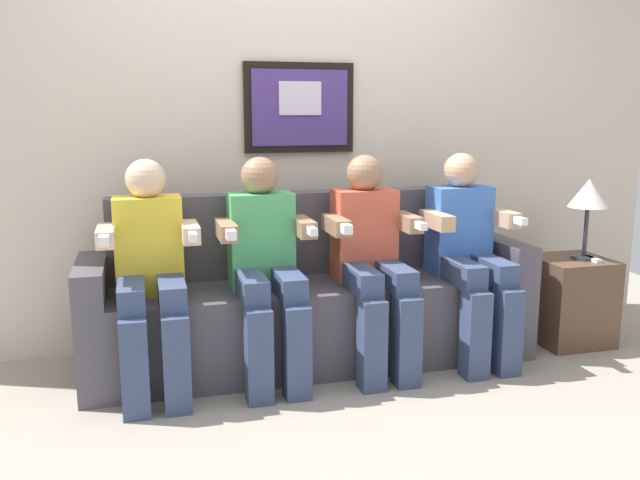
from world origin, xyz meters
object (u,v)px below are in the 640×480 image
object	(u,v)px
side_table_right	(570,300)
couch	(311,305)
person_right_center	(371,255)
spare_remote_on_table	(592,259)
person_left_center	(266,261)
table_lamp	(588,197)
person_rightmost	(468,249)
person_leftmost	(150,268)

from	to	relation	value
side_table_right	couch	bearing A→B (deg)	175.98
person_right_center	side_table_right	xyz separation A→B (m)	(1.25, 0.06, -0.36)
spare_remote_on_table	couch	bearing A→B (deg)	173.20
couch	person_left_center	xyz separation A→B (m)	(-0.28, -0.17, 0.29)
person_right_center	side_table_right	bearing A→B (deg)	2.81
couch	table_lamp	world-z (taller)	table_lamp
couch	spare_remote_on_table	bearing A→B (deg)	-6.80
person_right_center	person_rightmost	distance (m)	0.55
person_right_center	side_table_right	distance (m)	1.30
person_left_center	table_lamp	distance (m)	1.87
person_left_center	table_lamp	size ratio (longest dim) A/B	2.41
person_rightmost	table_lamp	distance (m)	0.79
couch	person_leftmost	size ratio (longest dim) A/B	2.12
table_lamp	spare_remote_on_table	size ratio (longest dim) A/B	3.54
couch	table_lamp	xyz separation A→B (m)	(1.58, -0.14, 0.55)
person_right_center	spare_remote_on_table	xyz separation A→B (m)	(1.32, -0.02, -0.10)
person_leftmost	spare_remote_on_table	xyz separation A→B (m)	(2.42, -0.02, -0.10)
side_table_right	spare_remote_on_table	bearing A→B (deg)	-51.76
person_rightmost	table_lamp	xyz separation A→B (m)	(0.75, 0.03, 0.25)
table_lamp	spare_remote_on_table	world-z (taller)	table_lamp
person_left_center	spare_remote_on_table	distance (m)	1.87
person_leftmost	table_lamp	bearing A→B (deg)	0.75
person_left_center	spare_remote_on_table	xyz separation A→B (m)	(1.87, -0.02, -0.10)
person_leftmost	person_right_center	xyz separation A→B (m)	(1.10, 0.00, 0.00)
person_left_center	spare_remote_on_table	world-z (taller)	person_left_center
couch	person_rightmost	size ratio (longest dim) A/B	2.12
person_leftmost	person_rightmost	size ratio (longest dim) A/B	1.00
person_leftmost	side_table_right	distance (m)	2.38
person_right_center	table_lamp	distance (m)	1.33
table_lamp	spare_remote_on_table	distance (m)	0.35
side_table_right	person_right_center	bearing A→B (deg)	-177.19
person_right_center	spare_remote_on_table	bearing A→B (deg)	-0.93
table_lamp	spare_remote_on_table	bearing A→B (deg)	-73.72
person_rightmost	side_table_right	bearing A→B (deg)	4.99
person_rightmost	table_lamp	world-z (taller)	person_rightmost
spare_remote_on_table	person_leftmost	bearing A→B (deg)	179.50
person_right_center	person_rightmost	bearing A→B (deg)	0.05
person_left_center	person_rightmost	bearing A→B (deg)	0.02
person_leftmost	spare_remote_on_table	distance (m)	2.42
couch	person_left_center	world-z (taller)	person_left_center
couch	table_lamp	distance (m)	1.67
person_leftmost	person_rightmost	bearing A→B (deg)	0.02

